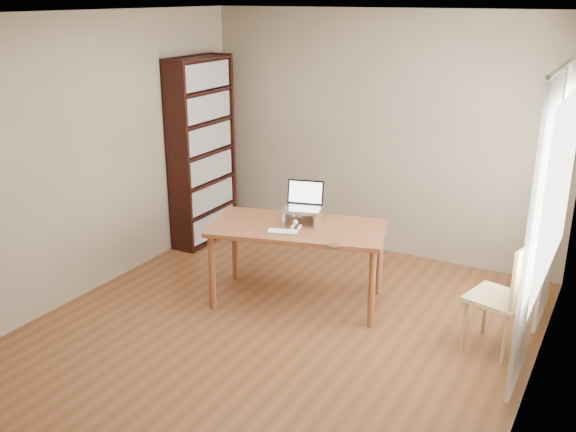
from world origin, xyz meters
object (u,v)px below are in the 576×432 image
at_px(cat, 302,215).
at_px(chair, 508,293).
at_px(keyboard, 283,232).
at_px(laptop, 305,202).
at_px(desk, 298,235).
at_px(bookshelf, 202,152).

height_order(cat, chair, chair).
bearing_deg(keyboard, cat, 70.89).
relative_size(laptop, chair, 0.40).
xyz_separation_m(desk, cat, (-0.02, 0.11, 0.15)).
relative_size(laptop, cat, 0.79).
height_order(bookshelf, laptop, bookshelf).
bearing_deg(chair, laptop, -170.10).
bearing_deg(laptop, chair, -19.54).
height_order(desk, chair, chair).
relative_size(bookshelf, keyboard, 6.91).
bearing_deg(laptop, keyboard, -110.95).
height_order(laptop, chair, laptop).
relative_size(laptop, keyboard, 1.26).
distance_m(bookshelf, desk, 1.96).
relative_size(desk, chair, 1.79).
bearing_deg(cat, desk, -96.17).
xyz_separation_m(bookshelf, laptop, (1.70, -0.75, -0.11)).
bearing_deg(desk, chair, -15.27).
distance_m(desk, keyboard, 0.24).
xyz_separation_m(desk, laptop, (-0.00, 0.14, 0.28)).
xyz_separation_m(desk, keyboard, (-0.03, -0.22, 0.09)).
bearing_deg(cat, laptop, 32.11).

